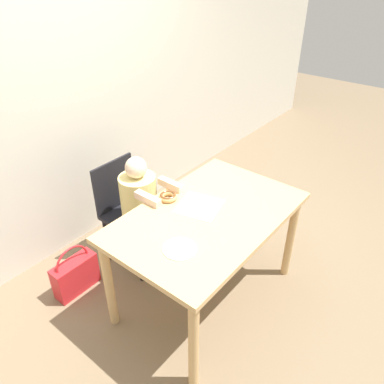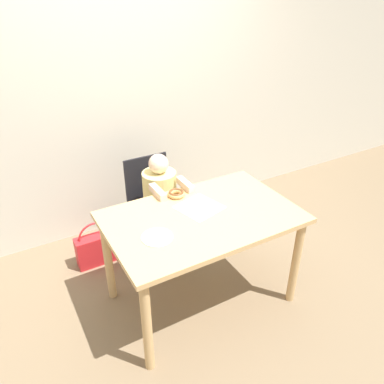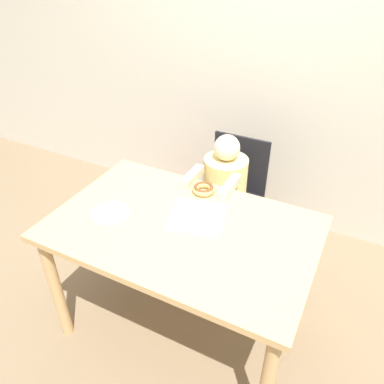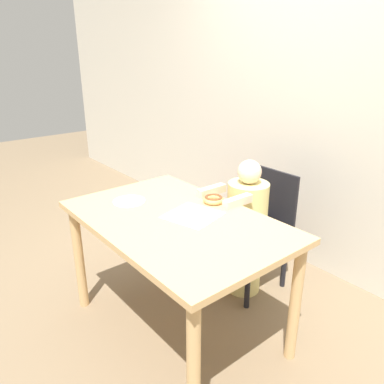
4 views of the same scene
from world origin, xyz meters
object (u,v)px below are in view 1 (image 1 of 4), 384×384
chair (130,213)px  child_figure (141,215)px  donut (168,196)px  handbag (75,274)px

chair → child_figure: (0.00, -0.12, 0.03)m
child_figure → donut: size_ratio=7.67×
chair → donut: size_ratio=6.69×
handbag → donut: bearing=-42.6°
chair → child_figure: bearing=-90.0°
child_figure → handbag: size_ratio=2.38×
child_figure → handbag: child_figure is taller
handbag → child_figure: bearing=-19.0°
child_figure → donut: bearing=-91.1°
donut → chair: bearing=89.2°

